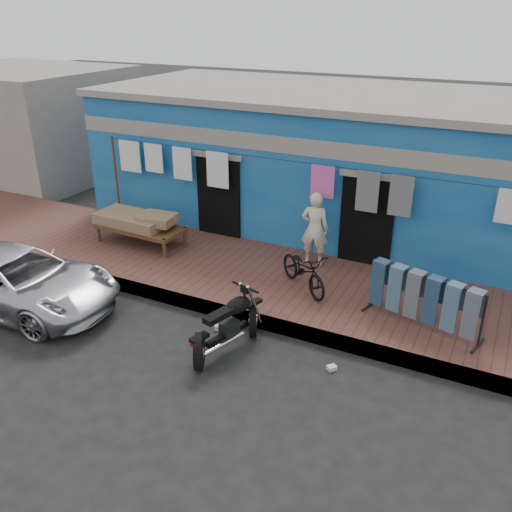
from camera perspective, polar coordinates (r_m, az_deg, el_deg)
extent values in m
plane|color=black|center=(8.72, -6.01, -11.88)|extent=(80.00, 80.00, 0.00)
cube|color=brown|center=(10.89, 2.36, -2.92)|extent=(28.00, 3.00, 0.25)
cube|color=gray|center=(9.76, -1.19, -6.47)|extent=(28.00, 0.10, 0.25)
cube|color=#135498|center=(13.87, 9.40, 9.50)|extent=(12.00, 5.00, 3.20)
cube|color=#9E9384|center=(11.39, 5.88, 11.30)|extent=(12.00, 0.14, 0.35)
cube|color=#9E9384|center=(13.53, 9.91, 16.37)|extent=(12.20, 5.20, 0.16)
cube|color=black|center=(12.66, -3.91, 5.69)|extent=(1.10, 0.10, 2.10)
cube|color=black|center=(11.40, 11.51, 3.01)|extent=(1.10, 0.10, 2.10)
cube|color=#9E9384|center=(19.96, -23.00, 12.87)|extent=(6.00, 5.00, 3.40)
cylinder|color=brown|center=(13.99, -14.49, 7.90)|extent=(0.06, 0.06, 2.10)
cylinder|color=black|center=(11.18, 5.24, 9.73)|extent=(10.00, 0.01, 0.01)
cube|color=silver|center=(13.51, -13.12, 10.20)|extent=(0.60, 0.02, 0.76)
cube|color=silver|center=(13.08, -10.73, 10.10)|extent=(0.50, 0.02, 0.68)
cube|color=silver|center=(12.64, -7.77, 9.62)|extent=(0.50, 0.02, 0.76)
cube|color=silver|center=(12.16, -4.08, 9.03)|extent=(0.55, 0.02, 0.82)
cube|color=#CE53A1|center=(11.14, 7.01, 7.80)|extent=(0.50, 0.02, 0.67)
cube|color=slate|center=(10.90, 11.65, 6.66)|extent=(0.45, 0.02, 0.83)
cube|color=slate|center=(10.77, 15.00, 6.12)|extent=(0.45, 0.02, 0.82)
cube|color=silver|center=(10.56, 25.29, 4.69)|extent=(0.50, 0.02, 0.64)
imported|color=silver|center=(11.04, -23.93, -2.21)|extent=(4.17, 2.12, 1.14)
imported|color=beige|center=(11.21, 6.19, 2.88)|extent=(0.61, 0.46, 1.56)
imported|color=black|center=(10.26, 5.07, -1.04)|extent=(1.51, 1.33, 0.97)
cube|color=silver|center=(9.66, -3.74, -7.41)|extent=(0.25, 0.23, 0.09)
cube|color=silver|center=(8.75, 7.98, -11.58)|extent=(0.17, 0.18, 0.07)
cube|color=silver|center=(9.60, -2.91, -7.65)|extent=(0.26, 0.28, 0.09)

